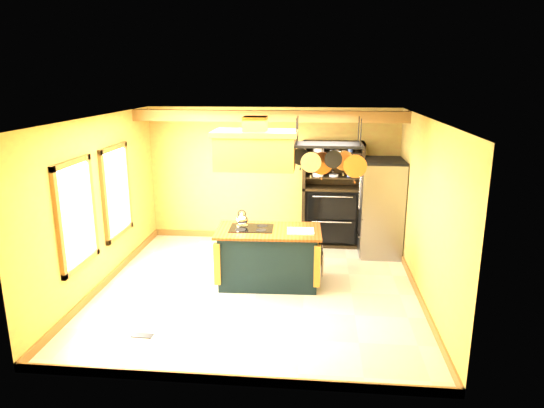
% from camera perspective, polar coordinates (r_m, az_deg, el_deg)
% --- Properties ---
extents(floor, '(5.00, 5.00, 0.00)m').
position_cam_1_polar(floor, '(7.85, -1.67, -9.95)').
color(floor, beige).
rests_on(floor, ground).
extents(ceiling, '(5.00, 5.00, 0.00)m').
position_cam_1_polar(ceiling, '(7.15, -1.83, 10.09)').
color(ceiling, white).
rests_on(ceiling, wall_back).
extents(wall_back, '(5.00, 0.02, 2.70)m').
position_cam_1_polar(wall_back, '(9.81, 0.07, 3.43)').
color(wall_back, gold).
rests_on(wall_back, floor).
extents(wall_front, '(5.00, 0.02, 2.70)m').
position_cam_1_polar(wall_front, '(5.05, -5.31, -7.86)').
color(wall_front, gold).
rests_on(wall_front, floor).
extents(wall_left, '(0.02, 5.00, 2.70)m').
position_cam_1_polar(wall_left, '(8.08, -19.62, 0.07)').
color(wall_left, gold).
rests_on(wall_left, floor).
extents(wall_right, '(0.02, 5.00, 2.70)m').
position_cam_1_polar(wall_right, '(7.50, 17.56, -0.86)').
color(wall_right, gold).
rests_on(wall_right, floor).
extents(ceiling_beam, '(5.00, 0.15, 0.20)m').
position_cam_1_polar(ceiling_beam, '(8.84, -0.42, 10.30)').
color(ceiling_beam, '#8E5E2C').
rests_on(ceiling_beam, ceiling).
extents(window_near, '(0.06, 1.06, 1.56)m').
position_cam_1_polar(window_near, '(7.36, -21.98, -1.15)').
color(window_near, '#8E5E2C').
rests_on(window_near, wall_left).
extents(window_far, '(0.06, 1.06, 1.56)m').
position_cam_1_polar(window_far, '(8.59, -17.79, 1.40)').
color(window_far, '#8E5E2C').
rests_on(window_far, wall_left).
extents(kitchen_island, '(1.70, 0.99, 1.11)m').
position_cam_1_polar(kitchen_island, '(7.88, -0.41, -6.15)').
color(kitchen_island, black).
rests_on(kitchen_island, floor).
extents(range_hood, '(1.28, 0.72, 0.80)m').
position_cam_1_polar(range_hood, '(7.45, -1.96, 6.62)').
color(range_hood, '#B8882E').
rests_on(range_hood, ceiling).
extents(pot_rack, '(1.13, 0.52, 0.89)m').
position_cam_1_polar(pot_rack, '(7.40, 6.68, 5.96)').
color(pot_rack, black).
rests_on(pot_rack, ceiling).
extents(refrigerator, '(0.77, 0.90, 1.77)m').
position_cam_1_polar(refrigerator, '(9.32, 12.64, -0.64)').
color(refrigerator, gray).
rests_on(refrigerator, floor).
extents(hutch, '(1.17, 0.54, 2.07)m').
position_cam_1_polar(hutch, '(9.67, 7.04, -0.08)').
color(hutch, black).
rests_on(hutch, floor).
extents(floor_register, '(0.28, 0.13, 0.01)m').
position_cam_1_polar(floor_register, '(6.78, -15.02, -14.70)').
color(floor_register, black).
rests_on(floor_register, floor).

